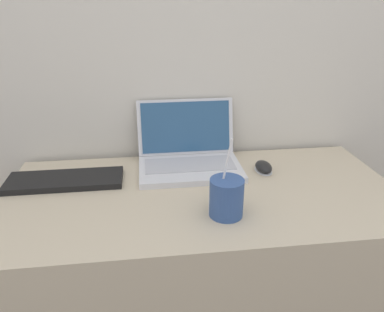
% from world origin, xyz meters
% --- Properties ---
extents(wall_back, '(7.00, 0.04, 2.50)m').
position_xyz_m(wall_back, '(0.00, 0.64, 1.25)').
color(wall_back, silver).
rests_on(wall_back, ground_plane).
extents(desk, '(1.23, 0.60, 0.76)m').
position_xyz_m(desk, '(0.00, 0.30, 0.38)').
color(desk, beige).
rests_on(desk, ground_plane).
extents(laptop, '(0.35, 0.28, 0.22)m').
position_xyz_m(laptop, '(-0.02, 0.49, 0.81)').
color(laptop, silver).
rests_on(laptop, desk).
extents(drink_cup, '(0.09, 0.09, 0.22)m').
position_xyz_m(drink_cup, '(0.04, 0.16, 0.82)').
color(drink_cup, '#33518C').
rests_on(drink_cup, desk).
extents(computer_mouse, '(0.06, 0.09, 0.03)m').
position_xyz_m(computer_mouse, '(0.23, 0.42, 0.78)').
color(computer_mouse, white).
rests_on(computer_mouse, desk).
extents(external_keyboard, '(0.37, 0.13, 0.02)m').
position_xyz_m(external_keyboard, '(-0.44, 0.41, 0.77)').
color(external_keyboard, black).
rests_on(external_keyboard, desk).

